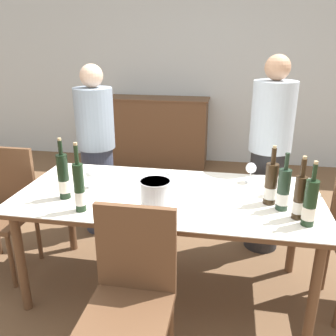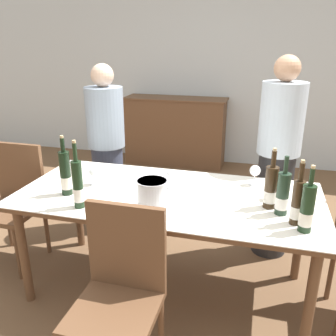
{
  "view_description": "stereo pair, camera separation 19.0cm",
  "coord_description": "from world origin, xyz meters",
  "px_view_note": "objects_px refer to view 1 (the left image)",
  "views": [
    {
      "loc": [
        0.38,
        -2.1,
        1.7
      ],
      "look_at": [
        0.0,
        0.0,
        0.92
      ],
      "focal_mm": 38.0,
      "sensor_mm": 36.0,
      "label": 1
    },
    {
      "loc": [
        0.56,
        -2.06,
        1.7
      ],
      "look_at": [
        0.0,
        0.0,
        0.92
      ],
      "focal_mm": 38.0,
      "sensor_mm": 36.0,
      "label": 2
    }
  ],
  "objects_px": {
    "chair_near_front": "(131,288)",
    "person_guest_left": "(268,159)",
    "wine_bottle_2": "(271,185)",
    "person_host": "(97,153)",
    "wine_glass_0": "(274,181)",
    "wine_bottle_3": "(79,188)",
    "wine_glass_2": "(251,169)",
    "wine_bottle_0": "(310,204)",
    "wine_bottle_1": "(299,198)",
    "wine_bottle_4": "(283,191)",
    "wine_bottle_5": "(63,178)",
    "ice_bucket": "(155,194)",
    "chair_left_end": "(4,202)",
    "sideboard_cabinet": "(158,131)",
    "dining_table": "(168,203)",
    "wine_glass_1": "(91,175)",
    "wine_glass_3": "(170,175)"
  },
  "relations": [
    {
      "from": "chair_left_end",
      "to": "person_guest_left",
      "type": "xyz_separation_m",
      "value": [
        1.97,
        0.62,
        0.26
      ]
    },
    {
      "from": "person_host",
      "to": "dining_table",
      "type": "bearing_deg",
      "value": -44.11
    },
    {
      "from": "wine_bottle_4",
      "to": "person_host",
      "type": "xyz_separation_m",
      "value": [
        -1.48,
        0.85,
        -0.11
      ]
    },
    {
      "from": "sideboard_cabinet",
      "to": "chair_left_end",
      "type": "height_order",
      "value": "sideboard_cabinet"
    },
    {
      "from": "person_guest_left",
      "to": "wine_bottle_3",
      "type": "bearing_deg",
      "value": -138.24
    },
    {
      "from": "ice_bucket",
      "to": "wine_bottle_1",
      "type": "bearing_deg",
      "value": 1.65
    },
    {
      "from": "wine_bottle_3",
      "to": "wine_bottle_5",
      "type": "distance_m",
      "value": 0.23
    },
    {
      "from": "sideboard_cabinet",
      "to": "wine_bottle_0",
      "type": "bearing_deg",
      "value": -64.1
    },
    {
      "from": "wine_bottle_5",
      "to": "wine_glass_3",
      "type": "relative_size",
      "value": 2.92
    },
    {
      "from": "wine_bottle_0",
      "to": "person_guest_left",
      "type": "relative_size",
      "value": 0.23
    },
    {
      "from": "wine_bottle_3",
      "to": "wine_glass_2",
      "type": "bearing_deg",
      "value": 32.46
    },
    {
      "from": "ice_bucket",
      "to": "wine_bottle_1",
      "type": "distance_m",
      "value": 0.81
    },
    {
      "from": "dining_table",
      "to": "wine_bottle_2",
      "type": "bearing_deg",
      "value": -2.62
    },
    {
      "from": "wine_bottle_0",
      "to": "wine_bottle_1",
      "type": "xyz_separation_m",
      "value": [
        -0.04,
        0.07,
        0.0
      ]
    },
    {
      "from": "wine_bottle_0",
      "to": "wine_bottle_3",
      "type": "bearing_deg",
      "value": -177.58
    },
    {
      "from": "wine_bottle_5",
      "to": "wine_glass_3",
      "type": "bearing_deg",
      "value": 22.79
    },
    {
      "from": "wine_glass_3",
      "to": "person_guest_left",
      "type": "xyz_separation_m",
      "value": [
        0.7,
        0.61,
        -0.04
      ]
    },
    {
      "from": "dining_table",
      "to": "wine_bottle_3",
      "type": "distance_m",
      "value": 0.6
    },
    {
      "from": "dining_table",
      "to": "chair_near_front",
      "type": "distance_m",
      "value": 0.71
    },
    {
      "from": "wine_bottle_3",
      "to": "dining_table",
      "type": "bearing_deg",
      "value": 35.31
    },
    {
      "from": "wine_bottle_0",
      "to": "wine_glass_3",
      "type": "distance_m",
      "value": 0.9
    },
    {
      "from": "person_guest_left",
      "to": "chair_left_end",
      "type": "bearing_deg",
      "value": -162.67
    },
    {
      "from": "chair_near_front",
      "to": "person_guest_left",
      "type": "xyz_separation_m",
      "value": [
        0.76,
        1.39,
        0.27
      ]
    },
    {
      "from": "wine_bottle_0",
      "to": "wine_glass_1",
      "type": "distance_m",
      "value": 1.38
    },
    {
      "from": "dining_table",
      "to": "ice_bucket",
      "type": "xyz_separation_m",
      "value": [
        -0.04,
        -0.23,
        0.16
      ]
    },
    {
      "from": "wine_bottle_2",
      "to": "person_host",
      "type": "xyz_separation_m",
      "value": [
        -1.42,
        0.78,
        -0.12
      ]
    },
    {
      "from": "dining_table",
      "to": "wine_bottle_3",
      "type": "bearing_deg",
      "value": -144.69
    },
    {
      "from": "wine_bottle_4",
      "to": "person_host",
      "type": "bearing_deg",
      "value": 150.03
    },
    {
      "from": "ice_bucket",
      "to": "wine_glass_2",
      "type": "relative_size",
      "value": 1.3
    },
    {
      "from": "ice_bucket",
      "to": "wine_glass_1",
      "type": "relative_size",
      "value": 1.44
    },
    {
      "from": "chair_near_front",
      "to": "chair_left_end",
      "type": "relative_size",
      "value": 0.99
    },
    {
      "from": "wine_bottle_5",
      "to": "chair_left_end",
      "type": "xyz_separation_m",
      "value": [
        -0.64,
        0.26,
        -0.35
      ]
    },
    {
      "from": "chair_left_end",
      "to": "person_host",
      "type": "distance_m",
      "value": 0.86
    },
    {
      "from": "sideboard_cabinet",
      "to": "wine_glass_0",
      "type": "height_order",
      "value": "sideboard_cabinet"
    },
    {
      "from": "wine_glass_2",
      "to": "wine_bottle_4",
      "type": "bearing_deg",
      "value": -67.7
    },
    {
      "from": "sideboard_cabinet",
      "to": "wine_bottle_4",
      "type": "xyz_separation_m",
      "value": [
        1.34,
        -2.82,
        0.39
      ]
    },
    {
      "from": "wine_bottle_3",
      "to": "chair_left_end",
      "type": "relative_size",
      "value": 0.44
    },
    {
      "from": "wine_bottle_0",
      "to": "wine_bottle_4",
      "type": "distance_m",
      "value": 0.21
    },
    {
      "from": "wine_bottle_0",
      "to": "chair_near_front",
      "type": "bearing_deg",
      "value": -154.94
    },
    {
      "from": "wine_bottle_1",
      "to": "wine_glass_1",
      "type": "xyz_separation_m",
      "value": [
        -1.31,
        0.22,
        -0.04
      ]
    },
    {
      "from": "dining_table",
      "to": "wine_bottle_4",
      "type": "xyz_separation_m",
      "value": [
        0.7,
        -0.1,
        0.19
      ]
    },
    {
      "from": "wine_bottle_2",
      "to": "wine_glass_3",
      "type": "height_order",
      "value": "wine_bottle_2"
    },
    {
      "from": "wine_glass_0",
      "to": "person_guest_left",
      "type": "distance_m",
      "value": 0.61
    },
    {
      "from": "wine_bottle_1",
      "to": "wine_bottle_0",
      "type": "bearing_deg",
      "value": -59.17
    },
    {
      "from": "sideboard_cabinet",
      "to": "wine_bottle_3",
      "type": "distance_m",
      "value": 3.08
    },
    {
      "from": "wine_bottle_2",
      "to": "person_host",
      "type": "relative_size",
      "value": 0.24
    },
    {
      "from": "ice_bucket",
      "to": "wine_bottle_4",
      "type": "xyz_separation_m",
      "value": [
        0.74,
        0.12,
        0.02
      ]
    },
    {
      "from": "dining_table",
      "to": "wine_bottle_3",
      "type": "relative_size",
      "value": 4.72
    },
    {
      "from": "chair_near_front",
      "to": "person_guest_left",
      "type": "height_order",
      "value": "person_guest_left"
    },
    {
      "from": "wine_bottle_4",
      "to": "wine_bottle_5",
      "type": "height_order",
      "value": "wine_bottle_5"
    }
  ]
}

